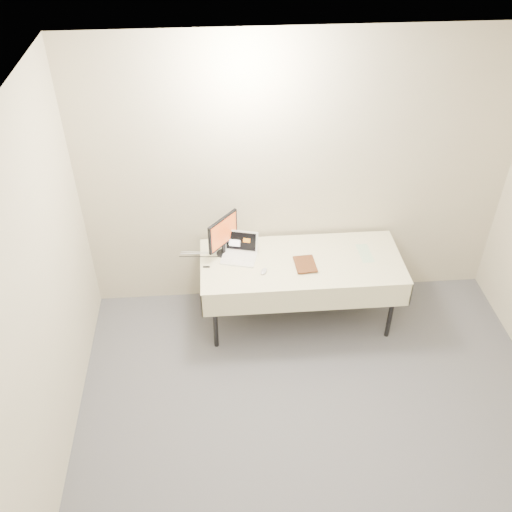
{
  "coord_description": "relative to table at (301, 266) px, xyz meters",
  "views": [
    {
      "loc": [
        -0.75,
        -2.01,
        3.99
      ],
      "look_at": [
        -0.43,
        1.99,
        0.86
      ],
      "focal_mm": 40.0,
      "sensor_mm": 36.0,
      "label": 1
    }
  ],
  "objects": [
    {
      "name": "table",
      "position": [
        0.0,
        0.0,
        0.0
      ],
      "size": [
        1.86,
        0.81,
        0.74
      ],
      "color": "black",
      "rests_on": "ground"
    },
    {
      "name": "back_wall",
      "position": [
        0.0,
        0.45,
        0.67
      ],
      "size": [
        4.0,
        0.1,
        2.7
      ],
      "primitive_type": "cube",
      "color": "beige",
      "rests_on": "ground"
    },
    {
      "name": "alarm_clock",
      "position": [
        -0.48,
        0.28,
        0.08
      ],
      "size": [
        0.11,
        0.08,
        0.04
      ],
      "rotation": [
        0.0,
        0.0,
        -0.39
      ],
      "color": "black",
      "rests_on": "table"
    },
    {
      "name": "usb_dongle",
      "position": [
        -0.88,
        -0.03,
        0.07
      ],
      "size": [
        0.06,
        0.02,
        0.01
      ],
      "primitive_type": "cube",
      "rotation": [
        0.0,
        0.0,
        -0.09
      ],
      "color": "black",
      "rests_on": "table"
    },
    {
      "name": "clicker",
      "position": [
        -0.36,
        -0.14,
        0.07
      ],
      "size": [
        0.09,
        0.11,
        0.02
      ],
      "primitive_type": "ellipsoid",
      "rotation": [
        0.0,
        0.0,
        -0.42
      ],
      "color": "#BDBDC0",
      "rests_on": "table"
    },
    {
      "name": "book",
      "position": [
        -0.07,
        -0.08,
        0.19
      ],
      "size": [
        0.19,
        0.03,
        0.25
      ],
      "primitive_type": "imported",
      "rotation": [
        0.0,
        0.0,
        0.06
      ],
      "color": "brown",
      "rests_on": "table"
    },
    {
      "name": "paper_form",
      "position": [
        0.61,
        0.06,
        0.06
      ],
      "size": [
        0.12,
        0.29,
        0.0
      ],
      "primitive_type": "cube",
      "rotation": [
        0.0,
        0.0,
        0.03
      ],
      "color": "#B6DBAE",
      "rests_on": "table"
    },
    {
      "name": "monitor",
      "position": [
        -0.71,
        0.16,
        0.3
      ],
      "size": [
        0.27,
        0.31,
        0.4
      ],
      "rotation": [
        0.0,
        0.0,
        0.86
      ],
      "color": "black",
      "rests_on": "table"
    },
    {
      "name": "laptop",
      "position": [
        -0.56,
        0.12,
        0.11
      ],
      "size": [
        0.37,
        0.34,
        0.22
      ],
      "rotation": [
        0.0,
        0.0,
        -0.25
      ],
      "color": "white",
      "rests_on": "table"
    }
  ]
}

